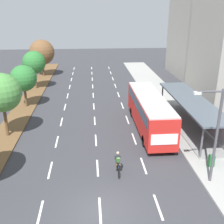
{
  "coord_description": "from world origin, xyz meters",
  "views": [
    {
      "loc": [
        -0.36,
        -12.66,
        11.13
      ],
      "look_at": [
        1.79,
        13.26,
        1.2
      ],
      "focal_mm": 43.41,
      "sensor_mm": 36.0,
      "label": 1
    }
  ],
  "objects_px": {
    "cyclist": "(118,164)",
    "median_tree_fifth": "(42,52)",
    "median_tree_third": "(23,78)",
    "trash_bin": "(211,161)",
    "bus_shelter": "(193,111)",
    "median_tree_fourth": "(34,63)",
    "median_tree_second": "(2,93)",
    "bus": "(149,109)",
    "streetlight": "(215,131)"
  },
  "relations": [
    {
      "from": "bus_shelter",
      "to": "median_tree_fourth",
      "type": "relative_size",
      "value": 2.35
    },
    {
      "from": "median_tree_fourth",
      "to": "median_tree_fifth",
      "type": "distance_m",
      "value": 8.07
    },
    {
      "from": "median_tree_fifth",
      "to": "streetlight",
      "type": "xyz_separation_m",
      "value": [
        15.87,
        -32.7,
        -0.29
      ]
    },
    {
      "from": "bus",
      "to": "median_tree_fourth",
      "type": "relative_size",
      "value": 2.07
    },
    {
      "from": "bus",
      "to": "trash_bin",
      "type": "height_order",
      "value": "bus"
    },
    {
      "from": "bus",
      "to": "median_tree_fourth",
      "type": "height_order",
      "value": "median_tree_fourth"
    },
    {
      "from": "median_tree_fourth",
      "to": "median_tree_fifth",
      "type": "xyz_separation_m",
      "value": [
        -0.12,
        8.06,
        0.27
      ]
    },
    {
      "from": "median_tree_third",
      "to": "trash_bin",
      "type": "xyz_separation_m",
      "value": [
        16.55,
        -14.78,
        -2.98
      ]
    },
    {
      "from": "median_tree_second",
      "to": "median_tree_third",
      "type": "distance_m",
      "value": 8.09
    },
    {
      "from": "streetlight",
      "to": "median_tree_third",
      "type": "bearing_deg",
      "value": 133.11
    },
    {
      "from": "cyclist",
      "to": "median_tree_fifth",
      "type": "height_order",
      "value": "median_tree_fifth"
    },
    {
      "from": "bus_shelter",
      "to": "median_tree_fifth",
      "type": "bearing_deg",
      "value": 127.09
    },
    {
      "from": "median_tree_third",
      "to": "streetlight",
      "type": "relative_size",
      "value": 0.77
    },
    {
      "from": "bus",
      "to": "median_tree_second",
      "type": "height_order",
      "value": "median_tree_second"
    },
    {
      "from": "median_tree_fifth",
      "to": "trash_bin",
      "type": "relative_size",
      "value": 7.29
    },
    {
      "from": "median_tree_fifth",
      "to": "streetlight",
      "type": "relative_size",
      "value": 0.95
    },
    {
      "from": "bus_shelter",
      "to": "cyclist",
      "type": "distance_m",
      "value": 10.94
    },
    {
      "from": "median_tree_fifth",
      "to": "streetlight",
      "type": "bearing_deg",
      "value": -64.11
    },
    {
      "from": "cyclist",
      "to": "median_tree_fifth",
      "type": "xyz_separation_m",
      "value": [
        -9.9,
        31.08,
        3.39
      ]
    },
    {
      "from": "median_tree_third",
      "to": "median_tree_fourth",
      "type": "height_order",
      "value": "median_tree_fourth"
    },
    {
      "from": "median_tree_third",
      "to": "trash_bin",
      "type": "height_order",
      "value": "median_tree_third"
    },
    {
      "from": "median_tree_second",
      "to": "streetlight",
      "type": "distance_m",
      "value": 17.75
    },
    {
      "from": "median_tree_fourth",
      "to": "median_tree_third",
      "type": "bearing_deg",
      "value": -88.38
    },
    {
      "from": "cyclist",
      "to": "trash_bin",
      "type": "height_order",
      "value": "cyclist"
    },
    {
      "from": "median_tree_second",
      "to": "streetlight",
      "type": "bearing_deg",
      "value": -28.69
    },
    {
      "from": "cyclist",
      "to": "streetlight",
      "type": "bearing_deg",
      "value": -15.21
    },
    {
      "from": "cyclist",
      "to": "median_tree_fourth",
      "type": "distance_m",
      "value": 25.2
    },
    {
      "from": "median_tree_third",
      "to": "trash_bin",
      "type": "distance_m",
      "value": 22.39
    },
    {
      "from": "median_tree_second",
      "to": "median_tree_third",
      "type": "xyz_separation_m",
      "value": [
        0.05,
        8.06,
        -0.67
      ]
    },
    {
      "from": "median_tree_second",
      "to": "median_tree_third",
      "type": "height_order",
      "value": "median_tree_second"
    },
    {
      "from": "bus_shelter",
      "to": "median_tree_second",
      "type": "distance_m",
      "value": 17.84
    },
    {
      "from": "median_tree_fourth",
      "to": "trash_bin",
      "type": "distance_m",
      "value": 28.54
    },
    {
      "from": "median_tree_third",
      "to": "median_tree_fifth",
      "type": "distance_m",
      "value": 16.14
    },
    {
      "from": "median_tree_second",
      "to": "trash_bin",
      "type": "distance_m",
      "value": 18.28
    },
    {
      "from": "cyclist",
      "to": "median_tree_third",
      "type": "distance_m",
      "value": 17.96
    },
    {
      "from": "cyclist",
      "to": "trash_bin",
      "type": "xyz_separation_m",
      "value": [
        7.01,
        0.17,
        -0.22
      ]
    },
    {
      "from": "bus",
      "to": "streetlight",
      "type": "bearing_deg",
      "value": -76.55
    },
    {
      "from": "cyclist",
      "to": "median_tree_second",
      "type": "relative_size",
      "value": 0.31
    },
    {
      "from": "median_tree_third",
      "to": "streetlight",
      "type": "height_order",
      "value": "streetlight"
    },
    {
      "from": "trash_bin",
      "to": "median_tree_third",
      "type": "bearing_deg",
      "value": 138.23
    },
    {
      "from": "streetlight",
      "to": "median_tree_fifth",
      "type": "bearing_deg",
      "value": 115.89
    },
    {
      "from": "median_tree_second",
      "to": "median_tree_fourth",
      "type": "relative_size",
      "value": 1.07
    },
    {
      "from": "cyclist",
      "to": "median_tree_fourth",
      "type": "bearing_deg",
      "value": 113.01
    },
    {
      "from": "median_tree_fifth",
      "to": "cyclist",
      "type": "bearing_deg",
      "value": -72.34
    },
    {
      "from": "bus_shelter",
      "to": "trash_bin",
      "type": "relative_size",
      "value": 15.05
    },
    {
      "from": "median_tree_fourth",
      "to": "median_tree_fifth",
      "type": "bearing_deg",
      "value": 90.87
    },
    {
      "from": "bus_shelter",
      "to": "cyclist",
      "type": "bearing_deg",
      "value": -137.98
    },
    {
      "from": "bus",
      "to": "median_tree_fourth",
      "type": "distance_m",
      "value": 20.75
    },
    {
      "from": "bus_shelter",
      "to": "median_tree_fourth",
      "type": "bearing_deg",
      "value": 138.63
    },
    {
      "from": "median_tree_second",
      "to": "bus_shelter",
      "type": "bearing_deg",
      "value": 1.27
    }
  ]
}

